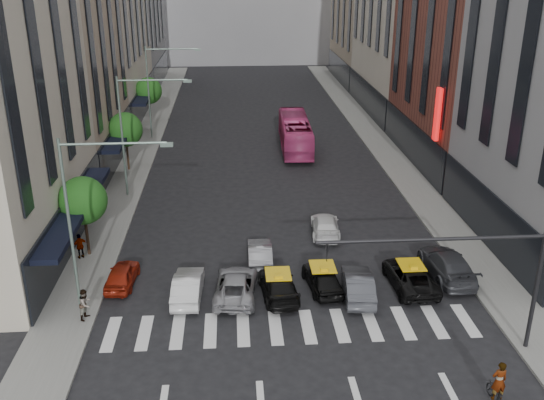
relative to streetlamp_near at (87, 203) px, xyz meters
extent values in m
plane|color=black|center=(10.04, -4.00, -5.90)|extent=(160.00, 160.00, 0.00)
cube|color=slate|center=(-1.46, 26.00, -5.83)|extent=(3.00, 96.00, 0.15)
cube|color=slate|center=(21.54, 26.00, -5.83)|extent=(3.00, 96.00, 0.15)
cube|color=tan|center=(-6.96, 24.00, 6.10)|extent=(8.00, 16.00, 24.00)
cube|color=brown|center=(27.04, 23.00, 7.10)|extent=(8.00, 18.00, 26.00)
cylinder|color=black|center=(-1.76, 6.00, -4.18)|extent=(0.18, 0.18, 3.15)
sphere|color=#154513|center=(-1.76, 6.00, -2.24)|extent=(2.88, 2.88, 2.88)
cylinder|color=black|center=(-1.76, 22.00, -4.18)|extent=(0.18, 0.18, 3.15)
sphere|color=#154513|center=(-1.76, 22.00, -2.24)|extent=(2.88, 2.88, 2.88)
cylinder|color=black|center=(-1.76, 38.00, -4.18)|extent=(0.18, 0.18, 3.15)
sphere|color=#154513|center=(-1.76, 38.00, -2.24)|extent=(2.88, 2.88, 2.88)
cylinder|color=gray|center=(-0.96, 0.00, -1.25)|extent=(0.16, 0.16, 9.00)
cylinder|color=gray|center=(1.54, 0.00, 2.95)|extent=(5.00, 0.12, 0.12)
cube|color=gray|center=(4.04, 0.00, 2.85)|extent=(0.60, 0.25, 0.18)
cylinder|color=gray|center=(-0.96, 16.00, -1.25)|extent=(0.16, 0.16, 9.00)
cylinder|color=gray|center=(1.54, 16.00, 2.95)|extent=(5.00, 0.12, 0.12)
cube|color=gray|center=(4.04, 16.00, 2.85)|extent=(0.60, 0.25, 0.18)
cylinder|color=gray|center=(-0.96, 32.00, -1.25)|extent=(0.16, 0.16, 9.00)
cylinder|color=gray|center=(1.54, 32.00, 2.95)|extent=(5.00, 0.12, 0.12)
cube|color=gray|center=(4.04, 32.00, 2.85)|extent=(0.60, 0.25, 0.18)
cylinder|color=black|center=(20.54, -5.00, -2.90)|extent=(0.20, 0.20, 6.00)
cylinder|color=black|center=(15.54, -5.00, -0.10)|extent=(10.00, 0.16, 0.16)
imported|color=black|center=(11.04, -5.00, -0.60)|extent=(0.13, 0.16, 0.80)
cube|color=red|center=(22.64, 16.00, 0.10)|extent=(0.30, 0.70, 4.00)
imported|color=maroon|center=(0.84, 2.30, -5.29)|extent=(1.69, 3.71, 1.24)
imported|color=silver|center=(4.58, 0.69, -5.21)|extent=(1.62, 4.25, 1.38)
imported|color=#949499|center=(7.14, 0.69, -5.25)|extent=(2.60, 4.91, 1.32)
imported|color=black|center=(9.40, 0.57, -5.25)|extent=(2.27, 4.64, 1.30)
imported|color=black|center=(11.87, 1.11, -5.23)|extent=(2.10, 4.13, 1.35)
imported|color=#3F4147|center=(13.67, 0.19, -5.20)|extent=(1.88, 4.41, 1.41)
imported|color=black|center=(16.74, 1.05, -5.24)|extent=(2.41, 4.86, 1.33)
imported|color=#36383D|center=(19.16, 2.04, -5.14)|extent=(2.27, 5.32, 1.53)
imported|color=gray|center=(8.61, 4.32, -5.25)|extent=(1.43, 3.99, 1.31)
imported|color=white|center=(13.10, 8.15, -5.27)|extent=(2.13, 4.49, 1.26)
imported|color=#C73A79|center=(13.10, 27.50, -4.36)|extent=(2.95, 11.18, 3.09)
imported|color=black|center=(17.61, -8.58, -5.47)|extent=(0.71, 1.71, 0.88)
imported|color=gray|center=(17.61, -8.58, -4.14)|extent=(0.68, 0.48, 1.78)
imported|color=gray|center=(-0.36, -1.22, -4.94)|extent=(0.83, 0.94, 1.62)
imported|color=gray|center=(-2.11, 5.50, -4.97)|extent=(0.97, 0.84, 1.57)
camera|label=1|loc=(7.15, -27.80, 11.02)|focal=40.00mm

